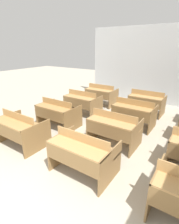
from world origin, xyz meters
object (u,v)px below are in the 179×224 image
Objects in this scene: bench_third_center at (134,112)px; bench_front_center at (83,152)px; bench_second_left at (58,112)px; bench_second_center at (114,127)px; bench_front_left at (20,128)px; bench_back_center at (147,102)px; bench_third_left at (82,102)px; bench_back_left at (101,94)px.

bench_front_center is at bearing -90.60° from bench_third_center.
bench_second_left is 2.26m from bench_third_center.
bench_front_left is at bearing -144.99° from bench_second_center.
bench_front_left is at bearing -179.12° from bench_front_center.
bench_back_center is at bearing 89.89° from bench_second_center.
bench_third_left is at bearing 90.16° from bench_front_left.
bench_back_center is (1.86, 1.31, 0.00)m from bench_third_left.
bench_back_center is at bearing 0.15° from bench_back_left.
bench_third_center is at bearing -89.22° from bench_back_center.
bench_back_center is (1.85, 3.84, 0.00)m from bench_front_left.
bench_third_center and bench_back_center have the same top height.
bench_second_center is 3.15m from bench_back_left.
bench_second_left is 1.00× the size of bench_second_center.
bench_second_center is 1.00× the size of bench_third_center.
bench_second_left is at bearing -89.66° from bench_back_left.
bench_back_left is (-0.01, 3.84, 0.00)m from bench_front_left.
bench_second_left and bench_third_left have the same top height.
bench_front_left is 4.27m from bench_back_center.
bench_second_center is at bearing -33.79° from bench_third_left.
bench_back_center is at bearing 64.25° from bench_front_left.
bench_second_left is at bearing 89.83° from bench_front_left.
bench_third_center is 1.00× the size of bench_back_left.
bench_front_left is at bearing -89.83° from bench_back_left.
bench_third_center is (0.03, 2.53, 0.00)m from bench_front_center.
bench_third_left and bench_back_left have the same top height.
bench_third_left is at bearing 90.51° from bench_second_left.
bench_third_center is at bearing 0.80° from bench_third_left.
bench_front_left is at bearing -115.75° from bench_back_center.
bench_front_left is at bearing -126.13° from bench_third_center.
bench_back_left is at bearing 115.97° from bench_front_center.
bench_second_left is 1.00× the size of bench_third_left.
bench_third_center is at bearing -34.12° from bench_back_left.
bench_back_left is 1.86m from bench_back_center.
bench_second_left is 1.84m from bench_second_center.
bench_back_left is (-1.88, 1.27, 0.00)m from bench_third_center.
bench_front_center is at bearing -53.57° from bench_third_left.
bench_back_left and bench_back_center have the same top height.
bench_third_left is (-0.01, 1.25, 0.00)m from bench_second_left.
bench_third_center is 2.27m from bench_back_left.
bench_second_left is 2.56m from bench_back_left.
bench_front_left is 2.26m from bench_second_center.
bench_back_center is (1.85, 2.56, 0.00)m from bench_second_left.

